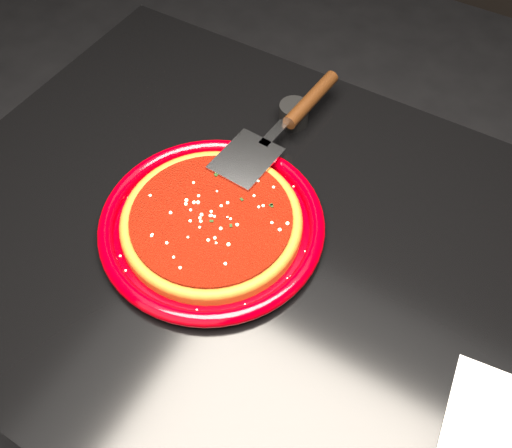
{
  "coord_description": "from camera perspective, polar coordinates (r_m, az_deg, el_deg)",
  "views": [
    {
      "loc": [
        0.17,
        -0.41,
        1.46
      ],
      "look_at": [
        -0.08,
        0.02,
        0.77
      ],
      "focal_mm": 40.0,
      "sensor_mm": 36.0,
      "label": 1
    }
  ],
  "objects": [
    {
      "name": "parmesan_dusting",
      "position": [
        0.85,
        -4.53,
        0.88
      ],
      "size": [
        0.24,
        0.24,
        0.01
      ],
      "primitive_type": null,
      "color": "beige",
      "rests_on": "plate"
    },
    {
      "name": "pizza_sauce",
      "position": [
        0.85,
        -4.5,
        0.61
      ],
      "size": [
        0.24,
        0.24,
        0.01
      ],
      "primitive_type": "cylinder",
      "rotation": [
        0.0,
        0.0,
        0.01
      ],
      "color": "#680F05",
      "rests_on": "plate"
    },
    {
      "name": "ramekin",
      "position": [
        1.01,
        3.79,
        10.93
      ],
      "size": [
        0.06,
        0.06,
        0.04
      ],
      "primitive_type": "cylinder",
      "rotation": [
        0.0,
        0.0,
        0.18
      ],
      "color": "black",
      "rests_on": "table"
    },
    {
      "name": "plate",
      "position": [
        0.86,
        -4.44,
        -0.01
      ],
      "size": [
        0.35,
        0.35,
        0.03
      ],
      "primitive_type": "cylinder",
      "rotation": [
        0.0,
        0.0,
        0.01
      ],
      "color": "#800006",
      "rests_on": "table"
    },
    {
      "name": "floor",
      "position": [
        1.53,
        2.53,
        -19.12
      ],
      "size": [
        4.0,
        4.0,
        0.01
      ],
      "primitive_type": "cube",
      "color": "black",
      "rests_on": "ground"
    },
    {
      "name": "pizza_crust_rim",
      "position": [
        0.86,
        -4.48,
        0.41
      ],
      "size": [
        0.28,
        0.28,
        0.02
      ],
      "primitive_type": "torus",
      "rotation": [
        0.0,
        0.0,
        0.01
      ],
      "color": "brown",
      "rests_on": "plate"
    },
    {
      "name": "pizza_crust",
      "position": [
        0.86,
        -4.45,
        0.14
      ],
      "size": [
        0.28,
        0.28,
        0.01
      ],
      "primitive_type": "cylinder",
      "rotation": [
        0.0,
        0.0,
        0.01
      ],
      "color": "brown",
      "rests_on": "plate"
    },
    {
      "name": "napkin_a",
      "position": [
        0.8,
        23.68,
        -18.13
      ],
      "size": [
        0.16,
        0.16,
        0.0
      ],
      "primitive_type": "cube",
      "rotation": [
        0.0,
        0.0,
        0.12
      ],
      "color": "silver",
      "rests_on": "table"
    },
    {
      "name": "pizza_server",
      "position": [
        0.96,
        2.65,
        9.82
      ],
      "size": [
        0.12,
        0.36,
        0.03
      ],
      "primitive_type": null,
      "rotation": [
        0.0,
        0.0,
        -0.07
      ],
      "color": "#B7B9BE",
      "rests_on": "plate"
    },
    {
      "name": "basil_flecks",
      "position": [
        0.85,
        -4.53,
        0.84
      ],
      "size": [
        0.22,
        0.22,
        0.0
      ],
      "primitive_type": null,
      "color": "black",
      "rests_on": "plate"
    },
    {
      "name": "table",
      "position": [
        1.17,
        3.21,
        -13.73
      ],
      "size": [
        1.2,
        0.8,
        0.75
      ],
      "primitive_type": "cube",
      "color": "black",
      "rests_on": "floor"
    }
  ]
}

